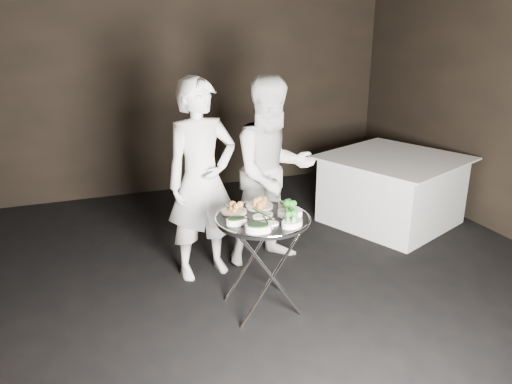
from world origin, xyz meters
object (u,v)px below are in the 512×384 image
object	(u,v)px
waiter_left	(202,180)
dining_table	(392,190)
tray_stand	(263,260)
serving_tray	(263,219)
waiter_right	(273,172)

from	to	relation	value
waiter_left	dining_table	xyz separation A→B (m)	(2.32, 0.45, -0.50)
dining_table	tray_stand	bearing A→B (deg)	-149.52
serving_tray	waiter_right	world-z (taller)	waiter_right
serving_tray	waiter_right	xyz separation A→B (m)	(0.41, 0.80, 0.10)
tray_stand	serving_tray	xyz separation A→B (m)	(0.00, 0.00, 0.35)
tray_stand	waiter_left	xyz separation A→B (m)	(-0.28, 0.75, 0.46)
tray_stand	serving_tray	world-z (taller)	serving_tray
tray_stand	dining_table	distance (m)	2.37
waiter_right	serving_tray	bearing A→B (deg)	-121.95
tray_stand	serving_tray	size ratio (longest dim) A/B	1.05
serving_tray	waiter_right	size ratio (longest dim) A/B	0.42
waiter_right	waiter_left	bearing A→B (deg)	178.46
tray_stand	dining_table	size ratio (longest dim) A/B	0.57
tray_stand	serving_tray	bearing A→B (deg)	90.00
serving_tray	dining_table	world-z (taller)	serving_tray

